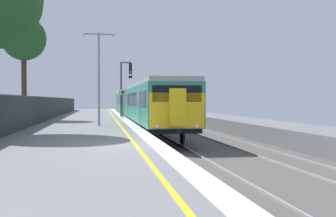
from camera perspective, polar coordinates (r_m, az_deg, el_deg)
name	(u,v)px	position (r m, az deg, el deg)	size (l,w,h in m)	color
ground	(222,161)	(14.23, 7.63, -7.39)	(17.40, 110.00, 1.21)	slate
commuter_train_at_platform	(138,103)	(38.95, -4.19, 0.83)	(2.83, 40.26, 3.81)	#2D846B
signal_gantry	(124,82)	(37.01, -6.20, 3.67)	(1.10, 0.24, 4.98)	#47474C
speed_limit_sign	(123,99)	(32.40, -6.39, 1.28)	(0.59, 0.08, 2.44)	#59595B
platform_lamp_mid	(99,71)	(24.30, -9.70, 5.28)	(2.00, 0.20, 5.49)	#93999E
background_tree_centre	(23,41)	(33.16, -19.73, 8.99)	(3.36, 3.42, 7.88)	#473323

